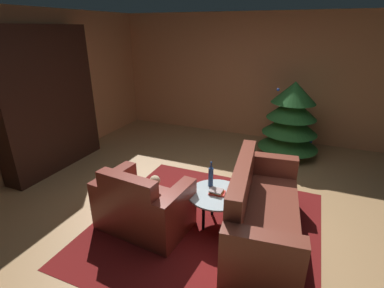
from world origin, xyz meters
name	(u,v)px	position (x,y,z in m)	size (l,w,h in m)	color
ground_plane	(207,212)	(0.00, 0.00, 0.00)	(7.43, 7.43, 0.00)	tan
wall_back	(260,78)	(0.00, 3.12, 1.26)	(6.23, 0.06, 2.53)	tan
wall_left	(17,96)	(-3.09, 0.00, 1.26)	(0.06, 6.31, 2.53)	tan
area_rug	(205,226)	(0.08, -0.27, 0.00)	(2.59, 2.57, 0.01)	maroon
bookshelf_unit	(52,99)	(-2.84, 0.40, 1.14)	(0.36, 1.73, 2.27)	black
armchair_red	(143,206)	(-0.60, -0.56, 0.29)	(1.09, 0.77, 0.80)	maroon
couch_red	(261,213)	(0.70, -0.18, 0.30)	(0.91, 1.86, 0.88)	brown
coffee_table	(217,197)	(0.18, -0.18, 0.39)	(0.68, 0.68, 0.43)	black
book_stack_on_table	(217,192)	(0.18, -0.18, 0.45)	(0.20, 0.15, 0.05)	red
bottle_on_table	(211,177)	(0.05, -0.04, 0.56)	(0.06, 0.06, 0.32)	navy
decorated_tree	(291,120)	(0.76, 2.28, 0.69)	(1.08, 1.08, 1.37)	brown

